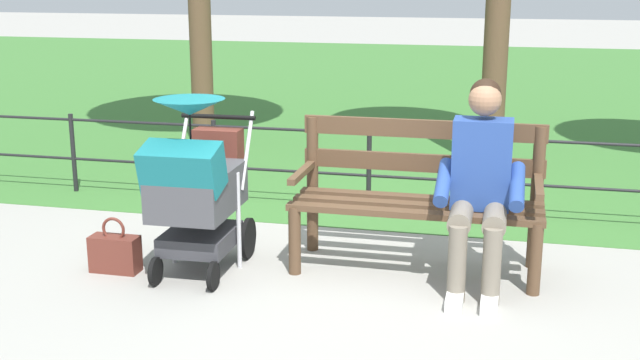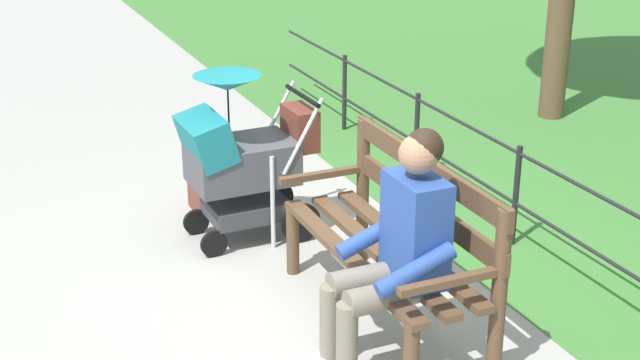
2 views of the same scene
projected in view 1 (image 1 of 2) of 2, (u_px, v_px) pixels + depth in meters
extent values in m
plane|color=#9E9B93|center=(334.00, 265.00, 5.39)|extent=(60.00, 60.00, 0.00)
cube|color=#3D7533|center=(446.00, 87.00, 13.67)|extent=(40.00, 16.00, 0.01)
cube|color=brown|center=(419.00, 199.00, 5.33)|extent=(1.60, 0.10, 0.04)
cube|color=brown|center=(416.00, 206.00, 5.16)|extent=(1.60, 0.10, 0.04)
cube|color=brown|center=(412.00, 214.00, 4.99)|extent=(1.60, 0.10, 0.04)
cube|color=brown|center=(422.00, 163.00, 5.37)|extent=(1.60, 0.04, 0.12)
cube|color=brown|center=(423.00, 129.00, 5.31)|extent=(1.60, 0.04, 0.12)
cylinder|color=brown|center=(535.00, 259.00, 4.86)|extent=(0.08, 0.08, 0.45)
cylinder|color=brown|center=(536.00, 198.00, 5.25)|extent=(0.08, 0.08, 0.95)
cube|color=brown|center=(539.00, 186.00, 4.94)|extent=(0.05, 0.56, 0.04)
cylinder|color=brown|center=(295.00, 240.00, 5.19)|extent=(0.08, 0.08, 0.45)
cylinder|color=brown|center=(313.00, 184.00, 5.58)|extent=(0.08, 0.08, 0.95)
cube|color=brown|center=(302.00, 172.00, 5.28)|extent=(0.05, 0.56, 0.04)
cylinder|color=slate|center=(495.00, 218.00, 4.83)|extent=(0.14, 0.40, 0.14)
cylinder|color=slate|center=(461.00, 216.00, 4.88)|extent=(0.14, 0.40, 0.14)
cylinder|color=slate|center=(492.00, 267.00, 4.70)|extent=(0.11, 0.11, 0.47)
cylinder|color=slate|center=(457.00, 264.00, 4.75)|extent=(0.11, 0.11, 0.47)
cube|color=silver|center=(489.00, 304.00, 4.68)|extent=(0.10, 0.22, 0.07)
cube|color=silver|center=(454.00, 301.00, 4.72)|extent=(0.10, 0.22, 0.07)
cube|color=#284793|center=(482.00, 164.00, 4.99)|extent=(0.36, 0.22, 0.56)
cylinder|color=#284793|center=(517.00, 186.00, 4.85)|extent=(0.09, 0.43, 0.23)
cylinder|color=#284793|center=(444.00, 182.00, 4.95)|extent=(0.09, 0.43, 0.23)
sphere|color=#A37556|center=(485.00, 100.00, 4.89)|extent=(0.20, 0.20, 0.20)
sphere|color=black|center=(485.00, 94.00, 4.91)|extent=(0.19, 0.19, 0.19)
cylinder|color=black|center=(248.00, 238.00, 5.50)|extent=(0.04, 0.28, 0.28)
cylinder|color=black|center=(185.00, 234.00, 5.60)|extent=(0.04, 0.28, 0.28)
cylinder|color=black|center=(213.00, 276.00, 4.96)|extent=(0.03, 0.18, 0.18)
cylinder|color=black|center=(156.00, 271.00, 5.04)|extent=(0.03, 0.18, 0.18)
cube|color=#38383D|center=(200.00, 239.00, 5.25)|extent=(0.43, 0.53, 0.12)
cylinder|color=silver|center=(239.00, 221.00, 5.27)|extent=(0.03, 0.03, 0.65)
cylinder|color=silver|center=(172.00, 216.00, 5.36)|extent=(0.03, 0.03, 0.65)
cube|color=#47474C|center=(197.00, 190.00, 5.15)|extent=(0.47, 0.69, 0.28)
cube|color=#19727A|center=(182.00, 169.00, 4.87)|extent=(0.49, 0.31, 0.33)
cylinder|color=black|center=(218.00, 117.00, 5.46)|extent=(0.52, 0.04, 0.03)
cylinder|color=silver|center=(247.00, 150.00, 5.37)|extent=(0.03, 0.30, 0.49)
cylinder|color=silver|center=(182.00, 147.00, 5.46)|extent=(0.03, 0.30, 0.49)
cone|color=#19727A|center=(189.00, 107.00, 4.93)|extent=(0.45, 0.45, 0.10)
cylinder|color=black|center=(191.00, 136.00, 4.98)|extent=(0.01, 0.01, 0.30)
cube|color=brown|center=(218.00, 149.00, 5.50)|extent=(0.32, 0.17, 0.28)
cube|color=brown|center=(115.00, 254.00, 5.26)|extent=(0.32, 0.14, 0.24)
torus|color=brown|center=(113.00, 229.00, 5.21)|extent=(0.16, 0.02, 0.16)
cylinder|color=black|center=(538.00, 179.00, 6.23)|extent=(0.04, 0.04, 0.70)
cylinder|color=black|center=(369.00, 170.00, 6.52)|extent=(0.04, 0.04, 0.70)
cylinder|color=black|center=(215.00, 161.00, 6.82)|extent=(0.04, 0.04, 0.70)
cylinder|color=black|center=(73.00, 153.00, 7.12)|extent=(0.04, 0.04, 0.70)
cylinder|color=black|center=(369.00, 133.00, 6.45)|extent=(7.94, 0.02, 0.02)
cylinder|color=black|center=(369.00, 176.00, 6.54)|extent=(7.94, 0.02, 0.02)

